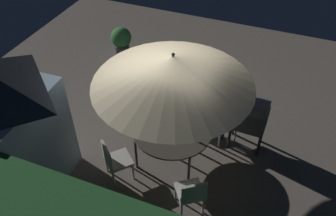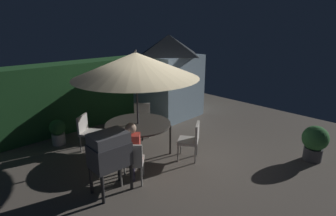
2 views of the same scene
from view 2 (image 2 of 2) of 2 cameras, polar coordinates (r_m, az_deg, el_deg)
ground_plane at (r=6.57m, az=0.32°, el=-10.36°), size 11.00×11.00×0.00m
hedge_backdrop at (r=8.92m, az=-15.51°, el=3.40°), size 6.55×0.86×1.99m
garden_shed at (r=9.12m, az=0.14°, el=6.96°), size 1.99×1.88×2.75m
patio_table at (r=6.46m, az=-6.41°, el=-3.68°), size 1.57×1.57×0.80m
patio_umbrella at (r=6.10m, az=-6.87°, el=9.07°), size 2.88×2.88×2.54m
bbq_grill at (r=5.06m, az=-12.41°, el=-8.97°), size 0.71×0.52×1.20m
chair_near_shed at (r=5.39m, az=-7.82°, el=-10.92°), size 0.65×0.65×0.90m
chair_far_side at (r=6.29m, az=5.08°, el=-6.50°), size 0.64×0.64×0.90m
chair_toward_hedge at (r=7.69m, az=-5.61°, el=-1.95°), size 0.65×0.65×0.90m
chair_toward_house at (r=7.04m, az=-16.82°, el=-4.53°), size 0.64×0.65×0.90m
potted_plant_by_shed at (r=7.64m, az=-22.48°, el=-4.62°), size 0.41×0.41×0.68m
potted_plant_by_grill at (r=7.09m, az=28.86°, el=-6.30°), size 0.58×0.58×0.85m
person_in_red at (r=5.34m, az=-7.82°, el=-8.01°), size 0.41×0.41×1.26m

